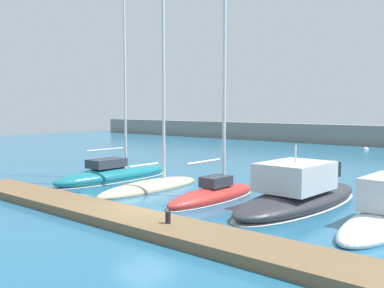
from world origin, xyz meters
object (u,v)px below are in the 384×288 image
sailboat_teal_nearest (114,174)px  sailboat_sand_second (151,183)px  motorboat_charcoal_fourth (299,194)px  mooring_buoy_white (366,150)px  dock_bollard (168,218)px  sailboat_red_third (213,191)px

sailboat_teal_nearest → sailboat_sand_second: 4.31m
motorboat_charcoal_fourth → mooring_buoy_white: motorboat_charcoal_fourth is taller
sailboat_teal_nearest → dock_bollard: sailboat_teal_nearest is taller
sailboat_teal_nearest → sailboat_sand_second: sailboat_teal_nearest is taller
sailboat_sand_second → dock_bollard: sailboat_sand_second is taller
mooring_buoy_white → dock_bollard: dock_bollard is taller
sailboat_teal_nearest → dock_bollard: size_ratio=35.40×
sailboat_teal_nearest → motorboat_charcoal_fourth: 12.68m
sailboat_sand_second → motorboat_charcoal_fourth: (8.41, 1.63, 0.24)m
sailboat_sand_second → sailboat_teal_nearest: bearing=78.3°
mooring_buoy_white → dock_bollard: size_ratio=1.34×
motorboat_charcoal_fourth → dock_bollard: size_ratio=23.12×
sailboat_sand_second → sailboat_red_third: 4.46m
sailboat_sand_second → dock_bollard: size_ratio=34.34×
motorboat_charcoal_fourth → dock_bollard: (-1.57, -7.35, -0.01)m
sailboat_teal_nearest → sailboat_red_third: (8.69, -0.70, 0.05)m
motorboat_charcoal_fourth → sailboat_teal_nearest: bearing=95.6°
mooring_buoy_white → sailboat_teal_nearest: bearing=-99.0°
sailboat_sand_second → dock_bollard: (6.85, -5.72, 0.24)m
sailboat_teal_nearest → dock_bollard: 12.85m
sailboat_red_third → mooring_buoy_white: bearing=5.4°
sailboat_sand_second → motorboat_charcoal_fourth: bearing=-80.2°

